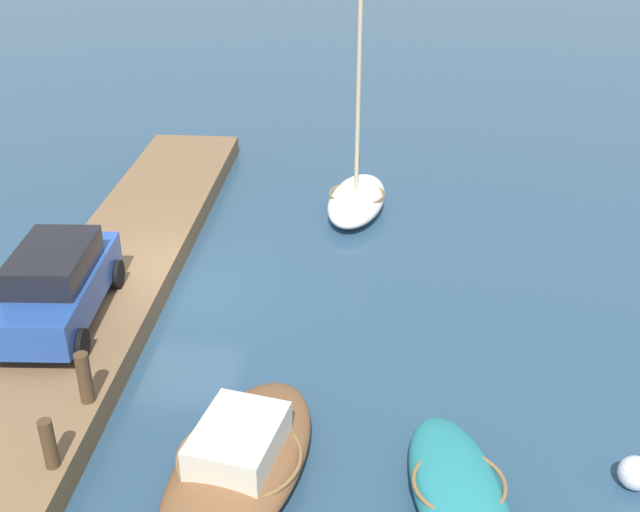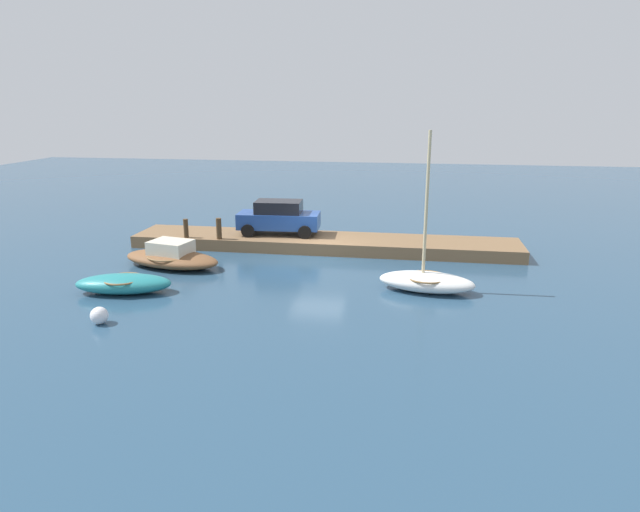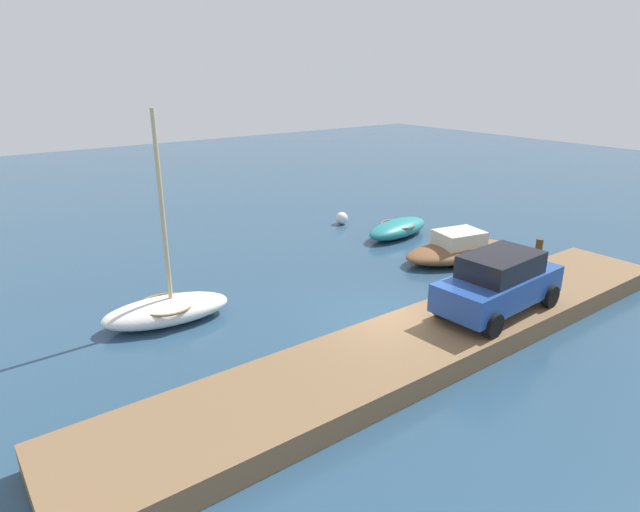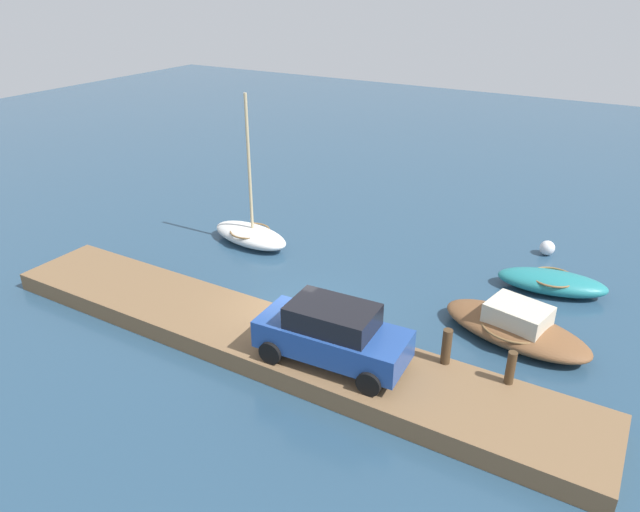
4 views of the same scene
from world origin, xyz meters
name	(u,v)px [view 1 (image 1 of 4)]	position (x,y,z in m)	size (l,w,h in m)	color
ground_plane	(181,291)	(0.00, 0.00, 0.00)	(84.00, 84.00, 0.00)	navy
dock_platform	(112,278)	(0.00, -1.66, 0.29)	(18.79, 2.84, 0.58)	brown
motorboat_brown	(240,460)	(6.06, 2.48, 0.44)	(4.84, 2.95, 1.16)	brown
rowboat_teal	(458,491)	(6.41, 6.07, 0.37)	(3.78, 2.05, 0.72)	teal
rowboat_white	(357,198)	(-4.86, 4.01, 0.43)	(3.79, 2.04, 6.01)	white
mooring_post_west	(85,378)	(4.91, -0.48, 1.09)	(0.26, 0.26, 1.02)	#47331E
mooring_post_mid_west	(49,444)	(6.58, -0.48, 1.04)	(0.23, 0.23, 0.92)	#47331E
parked_car	(57,284)	(2.29, -1.94, 1.44)	(4.09, 2.03, 1.68)	#234793
marker_buoy	(636,473)	(5.68, 9.04, 0.29)	(0.58, 0.58, 0.58)	silver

